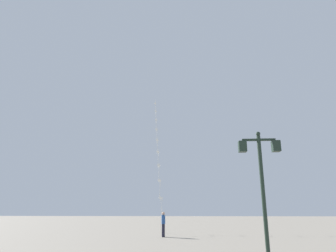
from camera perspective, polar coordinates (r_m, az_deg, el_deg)
ground_plane at (r=21.48m, az=6.02°, el=-20.61°), size 160.00×160.00×0.00m
twin_lantern_lamp_post at (r=11.29m, az=17.40°, el=-7.99°), size 1.49×0.28×4.63m
kite_train at (r=31.65m, az=-2.01°, el=-4.16°), size 2.46×13.83×15.86m
kite_flyer at (r=22.41m, az=-0.91°, el=-18.18°), size 0.30×0.62×1.71m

